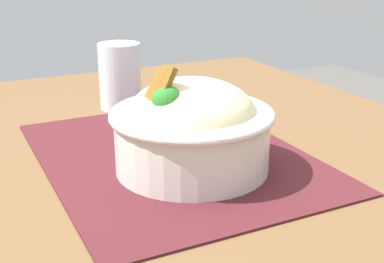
# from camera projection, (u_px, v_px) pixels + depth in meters

# --- Properties ---
(table) EXTENTS (1.08, 0.93, 0.74)m
(table) POSITION_uv_depth(u_px,v_px,m) (161.00, 206.00, 0.73)
(table) COLOR brown
(table) RESTS_ON ground_plane
(placemat) EXTENTS (0.44, 0.34, 0.00)m
(placemat) POSITION_uv_depth(u_px,v_px,m) (172.00, 156.00, 0.71)
(placemat) COLOR #47191E
(placemat) RESTS_ON table
(bowl) EXTENTS (0.22, 0.22, 0.14)m
(bowl) POSITION_uv_depth(u_px,v_px,m) (192.00, 127.00, 0.65)
(bowl) COLOR silver
(bowl) RESTS_ON placemat
(fork) EXTENTS (0.02, 0.12, 0.00)m
(fork) POSITION_uv_depth(u_px,v_px,m) (150.00, 128.00, 0.81)
(fork) COLOR silver
(fork) RESTS_ON placemat
(drinking_glass) EXTENTS (0.07, 0.07, 0.12)m
(drinking_glass) POSITION_uv_depth(u_px,v_px,m) (120.00, 80.00, 0.91)
(drinking_glass) COLOR silver
(drinking_glass) RESTS_ON table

